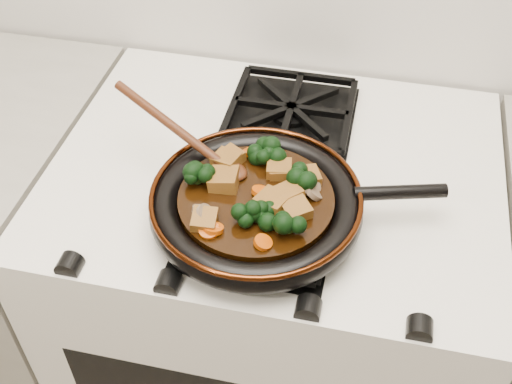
# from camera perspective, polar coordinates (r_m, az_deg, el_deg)

# --- Properties ---
(stove) EXTENTS (0.76, 0.60, 0.90)m
(stove) POSITION_cam_1_polar(r_m,az_deg,el_deg) (1.43, 1.40, -11.20)
(stove) COLOR white
(stove) RESTS_ON ground
(burner_grate_front) EXTENTS (0.23, 0.23, 0.03)m
(burner_grate_front) POSITION_cam_1_polar(r_m,az_deg,el_deg) (0.98, 0.23, -2.52)
(burner_grate_front) COLOR black
(burner_grate_front) RESTS_ON stove
(burner_grate_back) EXTENTS (0.23, 0.23, 0.03)m
(burner_grate_back) POSITION_cam_1_polar(r_m,az_deg,el_deg) (1.19, 3.14, 7.17)
(burner_grate_back) COLOR black
(burner_grate_back) RESTS_ON stove
(skillet) EXTENTS (0.44, 0.32, 0.05)m
(skillet) POSITION_cam_1_polar(r_m,az_deg,el_deg) (0.96, 0.14, -1.10)
(skillet) COLOR black
(skillet) RESTS_ON burner_grate_front
(braising_sauce) EXTENTS (0.23, 0.23, 0.02)m
(braising_sauce) POSITION_cam_1_polar(r_m,az_deg,el_deg) (0.96, -0.00, -0.89)
(braising_sauce) COLOR black
(braising_sauce) RESTS_ON skillet
(tofu_cube_0) EXTENTS (0.06, 0.06, 0.03)m
(tofu_cube_0) POSITION_cam_1_polar(r_m,az_deg,el_deg) (0.93, 3.48, -1.51)
(tofu_cube_0) COLOR brown
(tofu_cube_0) RESTS_ON braising_sauce
(tofu_cube_1) EXTENTS (0.06, 0.06, 0.03)m
(tofu_cube_1) POSITION_cam_1_polar(r_m,az_deg,el_deg) (0.94, 2.73, -0.34)
(tofu_cube_1) COLOR brown
(tofu_cube_1) RESTS_ON braising_sauce
(tofu_cube_2) EXTENTS (0.06, 0.06, 0.03)m
(tofu_cube_2) POSITION_cam_1_polar(r_m,az_deg,el_deg) (0.93, 1.48, -0.95)
(tofu_cube_2) COLOR brown
(tofu_cube_2) RESTS_ON braising_sauce
(tofu_cube_3) EXTENTS (0.05, 0.05, 0.03)m
(tofu_cube_3) POSITION_cam_1_polar(r_m,az_deg,el_deg) (0.97, -2.86, 1.09)
(tofu_cube_3) COLOR brown
(tofu_cube_3) RESTS_ON braising_sauce
(tofu_cube_4) EXTENTS (0.05, 0.05, 0.02)m
(tofu_cube_4) POSITION_cam_1_polar(r_m,az_deg,el_deg) (0.98, 4.58, 1.35)
(tofu_cube_4) COLOR brown
(tofu_cube_4) RESTS_ON braising_sauce
(tofu_cube_5) EXTENTS (0.04, 0.04, 0.02)m
(tofu_cube_5) POSITION_cam_1_polar(r_m,az_deg,el_deg) (0.91, -4.62, -2.53)
(tofu_cube_5) COLOR brown
(tofu_cube_5) RESTS_ON braising_sauce
(tofu_cube_6) EXTENTS (0.04, 0.04, 0.02)m
(tofu_cube_6) POSITION_cam_1_polar(r_m,az_deg,el_deg) (0.99, 2.10, 1.90)
(tofu_cube_6) COLOR brown
(tofu_cube_6) RESTS_ON braising_sauce
(tofu_cube_7) EXTENTS (0.04, 0.04, 0.02)m
(tofu_cube_7) POSITION_cam_1_polar(r_m,az_deg,el_deg) (0.99, 2.07, 2.03)
(tofu_cube_7) COLOR brown
(tofu_cube_7) RESTS_ON braising_sauce
(tofu_cube_8) EXTENTS (0.05, 0.05, 0.02)m
(tofu_cube_8) POSITION_cam_1_polar(r_m,az_deg,el_deg) (1.01, -2.33, 3.04)
(tofu_cube_8) COLOR brown
(tofu_cube_8) RESTS_ON braising_sauce
(tofu_cube_9) EXTENTS (0.05, 0.05, 0.03)m
(tofu_cube_9) POSITION_cam_1_polar(r_m,az_deg,el_deg) (1.00, -2.61, 2.79)
(tofu_cube_9) COLOR brown
(tofu_cube_9) RESTS_ON braising_sauce
(broccoli_floret_0) EXTENTS (0.08, 0.08, 0.06)m
(broccoli_floret_0) POSITION_cam_1_polar(r_m,az_deg,el_deg) (0.91, -0.84, -1.92)
(broccoli_floret_0) COLOR black
(broccoli_floret_0) RESTS_ON braising_sauce
(broccoli_floret_1) EXTENTS (0.07, 0.07, 0.06)m
(broccoli_floret_1) POSITION_cam_1_polar(r_m,az_deg,el_deg) (0.90, 3.05, -2.94)
(broccoli_floret_1) COLOR black
(broccoli_floret_1) RESTS_ON braising_sauce
(broccoli_floret_2) EXTENTS (0.08, 0.09, 0.06)m
(broccoli_floret_2) POSITION_cam_1_polar(r_m,az_deg,el_deg) (0.97, 4.37, 0.99)
(broccoli_floret_2) COLOR black
(broccoli_floret_2) RESTS_ON braising_sauce
(broccoli_floret_3) EXTENTS (0.09, 0.09, 0.07)m
(broccoli_floret_3) POSITION_cam_1_polar(r_m,az_deg,el_deg) (1.01, 1.27, 3.14)
(broccoli_floret_3) COLOR black
(broccoli_floret_3) RESTS_ON braising_sauce
(broccoli_floret_4) EXTENTS (0.08, 0.08, 0.06)m
(broccoli_floret_4) POSITION_cam_1_polar(r_m,az_deg,el_deg) (1.02, 0.59, 3.57)
(broccoli_floret_4) COLOR black
(broccoli_floret_4) RESTS_ON braising_sauce
(broccoli_floret_5) EXTENTS (0.08, 0.08, 0.06)m
(broccoli_floret_5) POSITION_cam_1_polar(r_m,az_deg,el_deg) (0.92, 0.67, -2.14)
(broccoli_floret_5) COLOR black
(broccoli_floret_5) RESTS_ON braising_sauce
(broccoli_floret_6) EXTENTS (0.09, 0.08, 0.07)m
(broccoli_floret_6) POSITION_cam_1_polar(r_m,az_deg,el_deg) (0.97, -5.19, 1.43)
(broccoli_floret_6) COLOR black
(broccoli_floret_6) RESTS_ON braising_sauce
(carrot_coin_0) EXTENTS (0.03, 0.03, 0.02)m
(carrot_coin_0) POSITION_cam_1_polar(r_m,az_deg,el_deg) (0.89, 0.63, -4.51)
(carrot_coin_0) COLOR #BA4205
(carrot_coin_0) RESTS_ON braising_sauce
(carrot_coin_1) EXTENTS (0.03, 0.03, 0.02)m
(carrot_coin_1) POSITION_cam_1_polar(r_m,az_deg,el_deg) (0.96, 0.44, 0.04)
(carrot_coin_1) COLOR #BA4205
(carrot_coin_1) RESTS_ON braising_sauce
(carrot_coin_2) EXTENTS (0.03, 0.03, 0.02)m
(carrot_coin_2) POSITION_cam_1_polar(r_m,az_deg,el_deg) (0.91, -3.83, -3.26)
(carrot_coin_2) COLOR #BA4205
(carrot_coin_2) RESTS_ON braising_sauce
(carrot_coin_3) EXTENTS (0.03, 0.03, 0.01)m
(carrot_coin_3) POSITION_cam_1_polar(r_m,az_deg,el_deg) (0.90, -4.20, -3.42)
(carrot_coin_3) COLOR #BA4205
(carrot_coin_3) RESTS_ON braising_sauce
(carrot_coin_4) EXTENTS (0.03, 0.03, 0.02)m
(carrot_coin_4) POSITION_cam_1_polar(r_m,az_deg,el_deg) (1.02, -0.40, 3.63)
(carrot_coin_4) COLOR #BA4205
(carrot_coin_4) RESTS_ON braising_sauce
(mushroom_slice_0) EXTENTS (0.04, 0.04, 0.03)m
(mushroom_slice_0) POSITION_cam_1_polar(r_m,az_deg,el_deg) (0.96, 4.95, 0.42)
(mushroom_slice_0) COLOR #7B6147
(mushroom_slice_0) RESTS_ON braising_sauce
(mushroom_slice_1) EXTENTS (0.05, 0.05, 0.03)m
(mushroom_slice_1) POSITION_cam_1_polar(r_m,az_deg,el_deg) (0.96, 5.03, 0.12)
(mushroom_slice_1) COLOR #7B6147
(mushroom_slice_1) RESTS_ON braising_sauce
(mushroom_slice_2) EXTENTS (0.03, 0.04, 0.03)m
(mushroom_slice_2) POSITION_cam_1_polar(r_m,az_deg,el_deg) (0.92, -4.50, -2.06)
(mushroom_slice_2) COLOR #7B6147
(mushroom_slice_2) RESTS_ON braising_sauce
(mushroom_slice_3) EXTENTS (0.03, 0.03, 0.02)m
(mushroom_slice_3) POSITION_cam_1_polar(r_m,az_deg,el_deg) (0.93, -4.78, -1.61)
(mushroom_slice_3) COLOR #7B6147
(mushroom_slice_3) RESTS_ON braising_sauce
(wooden_spoon) EXTENTS (0.15, 0.08, 0.24)m
(wooden_spoon) POSITION_cam_1_polar(r_m,az_deg,el_deg) (1.01, -5.22, 4.17)
(wooden_spoon) COLOR #48210F
(wooden_spoon) RESTS_ON braising_sauce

